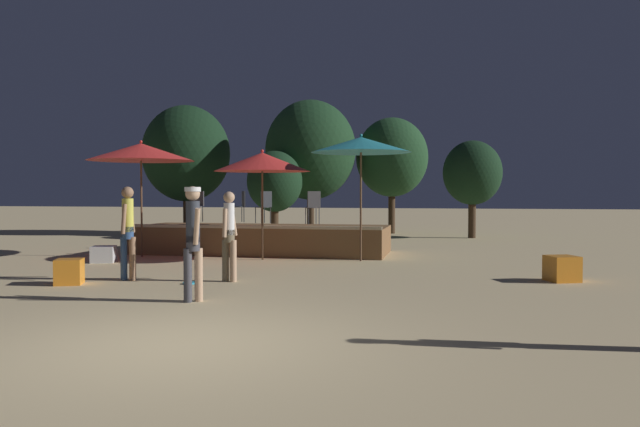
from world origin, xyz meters
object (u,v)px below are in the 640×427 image
(person_3, at_px, (229,233))
(background_tree_3, at_px, (472,173))
(cube_seat_1, at_px, (69,272))
(person_2, at_px, (193,236))
(bistro_chair_0, at_px, (313,204))
(background_tree_0, at_px, (392,158))
(cube_seat_2, at_px, (104,254))
(bistro_chair_3, at_px, (198,203))
(bistro_chair_1, at_px, (241,203))
(background_tree_1, at_px, (186,154))
(patio_umbrella_1, at_px, (361,145))
(patio_umbrella_0, at_px, (262,162))
(frisbee_disc, at_px, (190,283))
(bistro_chair_2, at_px, (265,204))
(background_tree_4, at_px, (311,150))
(background_tree_2, at_px, (275,182))
(cube_seat_0, at_px, (562,269))
(person_1, at_px, (128,228))
(patio_umbrella_2, at_px, (141,152))

(person_3, bearing_deg, background_tree_3, 78.12)
(cube_seat_1, distance_m, person_2, 3.35)
(bistro_chair_0, distance_m, background_tree_0, 9.62)
(cube_seat_2, distance_m, bistro_chair_3, 3.88)
(bistro_chair_1, distance_m, background_tree_1, 8.34)
(cube_seat_2, bearing_deg, patio_umbrella_1, 14.01)
(patio_umbrella_0, distance_m, bistro_chair_3, 3.66)
(bistro_chair_1, bearing_deg, background_tree_1, -175.98)
(person_2, distance_m, bistro_chair_3, 8.96)
(patio_umbrella_1, xyz_separation_m, background_tree_1, (-8.43, 8.66, 0.41))
(background_tree_3, bearing_deg, person_2, -107.93)
(cube_seat_2, bearing_deg, background_tree_3, 47.92)
(cube_seat_1, relative_size, person_3, 0.35)
(background_tree_0, relative_size, background_tree_3, 1.32)
(person_3, bearing_deg, frisbee_disc, -134.40)
(person_2, xyz_separation_m, background_tree_1, (-6.64, 14.91, 2.26))
(cube_seat_1, bearing_deg, bistro_chair_2, 73.88)
(cube_seat_1, distance_m, person_3, 3.04)
(person_3, height_order, background_tree_1, background_tree_1)
(patio_umbrella_1, relative_size, person_3, 1.83)
(background_tree_4, bearing_deg, frisbee_disc, -87.29)
(bistro_chair_0, xyz_separation_m, background_tree_2, (-2.62, 5.43, 0.71))
(background_tree_2, bearing_deg, background_tree_4, 69.76)
(cube_seat_0, bearing_deg, bistro_chair_1, 149.66)
(cube_seat_0, xyz_separation_m, bistro_chair_1, (-8.08, 4.73, 1.14))
(bistro_chair_0, xyz_separation_m, background_tree_0, (1.31, 9.37, 1.76))
(cube_seat_1, xyz_separation_m, person_1, (0.81, 0.72, 0.78))
(bistro_chair_3, bearing_deg, background_tree_2, 100.74)
(background_tree_2, bearing_deg, person_2, -79.87)
(patio_umbrella_1, distance_m, person_3, 4.90)
(background_tree_1, relative_size, background_tree_4, 0.98)
(person_3, height_order, bistro_chair_2, bistro_chair_2)
(patio_umbrella_0, relative_size, cube_seat_1, 4.64)
(person_1, xyz_separation_m, background_tree_1, (-4.44, 12.93, 2.29))
(background_tree_0, xyz_separation_m, background_tree_1, (-8.27, -1.91, 0.15))
(frisbee_disc, xyz_separation_m, background_tree_0, (2.45, 15.05, 3.13))
(background_tree_4, bearing_deg, patio_umbrella_2, -105.92)
(bistro_chair_0, relative_size, bistro_chair_1, 1.00)
(cube_seat_1, xyz_separation_m, person_2, (3.00, -1.27, 0.80))
(person_3, distance_m, background_tree_2, 10.93)
(cube_seat_2, xyz_separation_m, background_tree_2, (2.05, 8.16, 1.90))
(person_3, distance_m, background_tree_1, 14.43)
(bistro_chair_1, distance_m, background_tree_4, 7.23)
(bistro_chair_0, distance_m, bistro_chair_3, 3.80)
(person_3, bearing_deg, bistro_chair_3, 127.38)
(person_3, height_order, background_tree_2, background_tree_2)
(background_tree_3, bearing_deg, background_tree_4, 177.18)
(cube_seat_1, bearing_deg, bistro_chair_0, 61.78)
(cube_seat_1, xyz_separation_m, bistro_chair_2, (1.86, 6.45, 1.15))
(patio_umbrella_1, distance_m, bistro_chair_2, 3.60)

